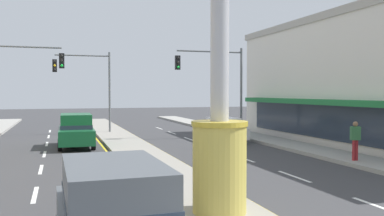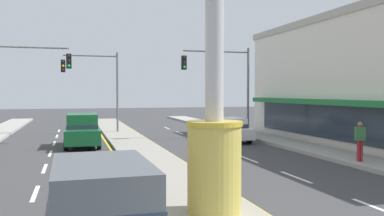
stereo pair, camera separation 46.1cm
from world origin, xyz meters
TOP-DOWN VIEW (x-y plane):
  - median_strip at (0.00, 18.00)m, footprint 2.47×52.00m
  - sidewalk_right at (8.96, 16.00)m, footprint 2.24×60.00m
  - lane_markings at (0.00, 16.65)m, footprint 9.21×52.00m
  - district_sign at (0.00, 5.29)m, footprint 8.00×1.41m
  - traffic_light_left_side at (-6.47, 22.73)m, footprint 4.86×0.46m
  - traffic_light_right_side at (6.47, 22.02)m, footprint 4.86×0.46m
  - traffic_light_median_far at (-1.61, 27.75)m, footprint 4.20×0.46m
  - sedan_far_right_lane at (6.19, 20.42)m, footprint 1.96×4.36m
  - suv_near_left_lane at (-2.89, 2.93)m, footprint 2.03×4.63m
  - suv_far_left_oncoming at (-2.88, 20.36)m, footprint 2.02×4.63m
  - pedestrian_near_kerb at (8.45, 10.65)m, footprint 0.44×0.32m

SIDE VIEW (x-z plane):
  - lane_markings at x=0.00m, z-range 0.00..0.01m
  - median_strip at x=0.00m, z-range 0.00..0.14m
  - sidewalk_right at x=8.96m, z-range 0.00..0.18m
  - sedan_far_right_lane at x=6.19m, z-range 0.02..1.55m
  - suv_near_left_lane at x=-2.89m, z-range 0.03..1.93m
  - suv_far_left_oncoming at x=-2.88m, z-range 0.03..1.93m
  - pedestrian_near_kerb at x=8.45m, z-range 0.29..1.99m
  - district_sign at x=0.00m, z-range 0.00..7.97m
  - traffic_light_median_far at x=-1.61m, z-range 1.09..7.29m
  - traffic_light_left_side at x=-6.47m, z-range 1.15..7.35m
  - traffic_light_right_side at x=6.47m, z-range 1.15..7.35m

